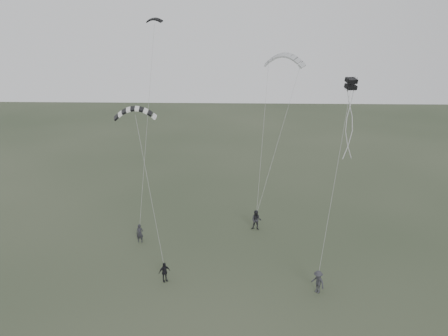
{
  "coord_description": "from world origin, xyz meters",
  "views": [
    {
      "loc": [
        2.22,
        -28.29,
        17.77
      ],
      "look_at": [
        1.12,
        5.07,
        6.47
      ],
      "focal_mm": 35.0,
      "sensor_mm": 36.0,
      "label": 1
    }
  ],
  "objects_px": {
    "kite_dark_small": "(154,19)",
    "kite_pale_large": "(285,55)",
    "flyer_left": "(140,233)",
    "kite_box": "(351,84)",
    "flyer_far": "(318,282)",
    "flyer_center": "(164,272)",
    "kite_striped": "(135,109)",
    "flyer_right": "(256,220)"
  },
  "relations": [
    {
      "from": "flyer_left",
      "to": "kite_pale_large",
      "type": "relative_size",
      "value": 0.41
    },
    {
      "from": "flyer_left",
      "to": "kite_striped",
      "type": "bearing_deg",
      "value": -6.02
    },
    {
      "from": "flyer_far",
      "to": "kite_box",
      "type": "height_order",
      "value": "kite_box"
    },
    {
      "from": "kite_striped",
      "to": "kite_box",
      "type": "distance_m",
      "value": 16.06
    },
    {
      "from": "flyer_right",
      "to": "flyer_far",
      "type": "height_order",
      "value": "flyer_right"
    },
    {
      "from": "flyer_far",
      "to": "kite_pale_large",
      "type": "xyz_separation_m",
      "value": [
        -1.23,
        16.86,
        13.82
      ]
    },
    {
      "from": "kite_pale_large",
      "to": "kite_box",
      "type": "relative_size",
      "value": 5.38
    },
    {
      "from": "flyer_center",
      "to": "kite_striped",
      "type": "relative_size",
      "value": 0.46
    },
    {
      "from": "flyer_far",
      "to": "kite_striped",
      "type": "relative_size",
      "value": 0.52
    },
    {
      "from": "flyer_center",
      "to": "kite_pale_large",
      "type": "relative_size",
      "value": 0.38
    },
    {
      "from": "flyer_far",
      "to": "kite_pale_large",
      "type": "height_order",
      "value": "kite_pale_large"
    },
    {
      "from": "flyer_right",
      "to": "kite_dark_small",
      "type": "distance_m",
      "value": 19.52
    },
    {
      "from": "flyer_center",
      "to": "flyer_far",
      "type": "relative_size",
      "value": 0.89
    },
    {
      "from": "flyer_far",
      "to": "flyer_left",
      "type": "bearing_deg",
      "value": -153.97
    },
    {
      "from": "flyer_far",
      "to": "kite_box",
      "type": "xyz_separation_m",
      "value": [
        2.43,
        5.6,
        12.69
      ]
    },
    {
      "from": "flyer_far",
      "to": "kite_striped",
      "type": "bearing_deg",
      "value": -154.36
    },
    {
      "from": "kite_pale_large",
      "to": "flyer_left",
      "type": "bearing_deg",
      "value": -118.09
    },
    {
      "from": "flyer_center",
      "to": "kite_dark_small",
      "type": "distance_m",
      "value": 21.03
    },
    {
      "from": "flyer_left",
      "to": "kite_pale_large",
      "type": "bearing_deg",
      "value": 38.08
    },
    {
      "from": "kite_dark_small",
      "to": "kite_striped",
      "type": "xyz_separation_m",
      "value": [
        -0.66,
        -6.28,
        -6.48
      ]
    },
    {
      "from": "flyer_center",
      "to": "flyer_far",
      "type": "xyz_separation_m",
      "value": [
        10.72,
        -1.02,
        0.09
      ]
    },
    {
      "from": "flyer_far",
      "to": "kite_box",
      "type": "relative_size",
      "value": 2.27
    },
    {
      "from": "flyer_right",
      "to": "kite_dark_small",
      "type": "xyz_separation_m",
      "value": [
        -8.94,
        3.6,
        16.97
      ]
    },
    {
      "from": "flyer_center",
      "to": "kite_pale_large",
      "type": "distance_m",
      "value": 23.12
    },
    {
      "from": "kite_striped",
      "to": "kite_box",
      "type": "bearing_deg",
      "value": -12.98
    },
    {
      "from": "flyer_left",
      "to": "kite_dark_small",
      "type": "xyz_separation_m",
      "value": [
        0.94,
        6.25,
        17.09
      ]
    },
    {
      "from": "kite_striped",
      "to": "kite_pale_large",
      "type": "bearing_deg",
      "value": 30.75
    },
    {
      "from": "kite_striped",
      "to": "kite_box",
      "type": "xyz_separation_m",
      "value": [
        15.88,
        -1.14,
        2.12
      ]
    },
    {
      "from": "kite_dark_small",
      "to": "kite_striped",
      "type": "height_order",
      "value": "kite_dark_small"
    },
    {
      "from": "flyer_center",
      "to": "kite_box",
      "type": "distance_m",
      "value": 18.9
    },
    {
      "from": "kite_dark_small",
      "to": "kite_box",
      "type": "xyz_separation_m",
      "value": [
        15.22,
        -7.42,
        -4.37
      ]
    },
    {
      "from": "kite_dark_small",
      "to": "kite_pale_large",
      "type": "bearing_deg",
      "value": 32.74
    },
    {
      "from": "kite_pale_large",
      "to": "kite_dark_small",
      "type": "bearing_deg",
      "value": -138.63
    },
    {
      "from": "flyer_far",
      "to": "kite_dark_small",
      "type": "height_order",
      "value": "kite_dark_small"
    },
    {
      "from": "flyer_center",
      "to": "kite_box",
      "type": "height_order",
      "value": "kite_box"
    },
    {
      "from": "kite_box",
      "to": "flyer_center",
      "type": "bearing_deg",
      "value": -177.9
    },
    {
      "from": "flyer_left",
      "to": "kite_striped",
      "type": "relative_size",
      "value": 0.5
    },
    {
      "from": "flyer_right",
      "to": "kite_striped",
      "type": "relative_size",
      "value": 0.58
    },
    {
      "from": "flyer_left",
      "to": "kite_striped",
      "type": "xyz_separation_m",
      "value": [
        0.28,
        -0.03,
        10.6
      ]
    },
    {
      "from": "flyer_left",
      "to": "kite_box",
      "type": "height_order",
      "value": "kite_box"
    },
    {
      "from": "kite_dark_small",
      "to": "kite_box",
      "type": "bearing_deg",
      "value": -11.62
    },
    {
      "from": "kite_dark_small",
      "to": "kite_pale_large",
      "type": "xyz_separation_m",
      "value": [
        11.56,
        3.84,
        -3.24
      ]
    }
  ]
}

